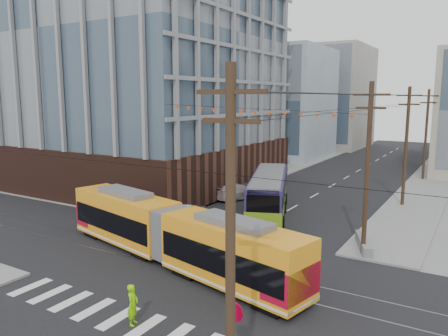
{
  "coord_description": "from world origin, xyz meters",
  "views": [
    {
      "loc": [
        14.6,
        -16.54,
        10.06
      ],
      "look_at": [
        -0.84,
        9.21,
        5.16
      ],
      "focal_mm": 35.0,
      "sensor_mm": 36.0,
      "label": 1
    }
  ],
  "objects": [
    {
      "name": "jersey_barrier",
      "position": [
        8.3,
        11.99,
        0.4
      ],
      "size": [
        2.29,
        4.04,
        0.8
      ],
      "primitive_type": "cube",
      "rotation": [
        0.0,
        0.0,
        0.37
      ],
      "color": "gray",
      "rests_on": "ground"
    },
    {
      "name": "ground",
      "position": [
        0.0,
        0.0,
        0.0
      ],
      "size": [
        160.0,
        160.0,
        0.0
      ],
      "primitive_type": "plane",
      "color": "slate"
    },
    {
      "name": "parked_car_silver",
      "position": [
        -5.91,
        11.61,
        0.73
      ],
      "size": [
        1.93,
        4.57,
        1.47
      ],
      "primitive_type": "imported",
      "rotation": [
        0.0,
        0.0,
        3.23
      ],
      "color": "#AEB0B1",
      "rests_on": "ground"
    },
    {
      "name": "pedestrian",
      "position": [
        1.78,
        -3.05,
        0.94
      ],
      "size": [
        0.67,
        0.8,
        1.88
      ],
      "primitive_type": "imported",
      "rotation": [
        0.0,
        0.0,
        1.95
      ],
      "color": "#7AE102",
      "rests_on": "ground"
    },
    {
      "name": "office_building",
      "position": [
        -22.0,
        23.0,
        14.3
      ],
      "size": [
        30.0,
        25.0,
        28.6
      ],
      "primitive_type": "cube",
      "color": "#381E16",
      "rests_on": "ground"
    },
    {
      "name": "city_bus",
      "position": [
        -1.03,
        17.03,
        1.82
      ],
      "size": [
        7.27,
        12.95,
        3.63
      ],
      "primitive_type": null,
      "rotation": [
        0.0,
        0.0,
        0.37
      ],
      "color": "#2A2251",
      "rests_on": "ground"
    },
    {
      "name": "bg_bldg_nw_far",
      "position": [
        -14.0,
        72.0,
        10.0
      ],
      "size": [
        16.0,
        18.0,
        20.0
      ],
      "primitive_type": "cube",
      "color": "gray",
      "rests_on": "ground"
    },
    {
      "name": "bg_bldg_nw_near",
      "position": [
        -17.0,
        52.0,
        9.0
      ],
      "size": [
        18.0,
        16.0,
        18.0
      ],
      "primitive_type": "cube",
      "color": "#8C99A5",
      "rests_on": "ground"
    },
    {
      "name": "utility_pole_near",
      "position": [
        8.5,
        -6.0,
        5.5
      ],
      "size": [
        0.3,
        0.3,
        11.0
      ],
      "primitive_type": "cylinder",
      "color": "black",
      "rests_on": "ground"
    },
    {
      "name": "parked_car_white",
      "position": [
        -6.01,
        20.59,
        0.76
      ],
      "size": [
        3.92,
        5.67,
        1.52
      ],
      "primitive_type": "imported",
      "rotation": [
        0.0,
        0.0,
        2.76
      ],
      "color": "beige",
      "rests_on": "ground"
    },
    {
      "name": "utility_pole_far",
      "position": [
        8.5,
        56.0,
        5.5
      ],
      "size": [
        0.3,
        0.3,
        11.0
      ],
      "primitive_type": "cylinder",
      "color": "black",
      "rests_on": "ground"
    },
    {
      "name": "streetcar",
      "position": [
        -1.19,
        3.72,
        1.84
      ],
      "size": [
        19.19,
        6.99,
        3.68
      ],
      "primitive_type": null,
      "rotation": [
        0.0,
        0.0,
        -0.23
      ],
      "color": "orange",
      "rests_on": "ground"
    },
    {
      "name": "parked_car_grey",
      "position": [
        -5.57,
        25.22,
        0.74
      ],
      "size": [
        2.88,
        5.5,
        1.48
      ],
      "primitive_type": "imported",
      "rotation": [
        0.0,
        0.0,
        3.06
      ],
      "color": "slate",
      "rests_on": "ground"
    }
  ]
}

